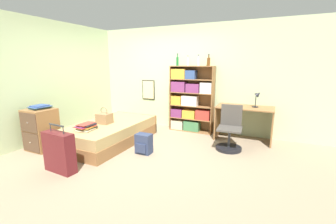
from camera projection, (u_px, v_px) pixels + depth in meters
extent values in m
plane|color=gray|center=(136.00, 147.00, 4.59)|extent=(14.00, 14.00, 0.00)
cube|color=beige|center=(172.00, 78.00, 5.87)|extent=(10.00, 0.06, 2.60)
cube|color=black|center=(148.00, 90.00, 6.19)|extent=(0.38, 0.02, 0.52)
cube|color=beige|center=(148.00, 90.00, 6.18)|extent=(0.34, 0.01, 0.48)
cube|color=beige|center=(60.00, 80.00, 5.17)|extent=(0.06, 10.00, 2.60)
cube|color=olive|center=(110.00, 137.00, 4.84)|extent=(1.16, 2.08, 0.23)
cube|color=tan|center=(110.00, 127.00, 4.80)|extent=(1.13, 2.05, 0.21)
cube|color=olive|center=(136.00, 122.00, 5.72)|extent=(1.16, 0.04, 0.44)
cube|color=#93704C|center=(104.00, 118.00, 4.71)|extent=(0.29, 0.24, 0.21)
torus|color=#93704C|center=(104.00, 111.00, 4.68)|extent=(0.17, 0.02, 0.17)
cube|color=silver|center=(86.00, 130.00, 4.25)|extent=(0.27, 0.33, 0.01)
cube|color=beige|center=(87.00, 129.00, 4.25)|extent=(0.32, 0.39, 0.02)
cube|color=#232328|center=(87.00, 128.00, 4.26)|extent=(0.25, 0.37, 0.01)
cube|color=#99894C|center=(86.00, 128.00, 4.23)|extent=(0.21, 0.30, 0.01)
cube|color=gold|center=(86.00, 127.00, 4.24)|extent=(0.31, 0.29, 0.02)
cube|color=#B2382D|center=(85.00, 126.00, 4.23)|extent=(0.32, 0.38, 0.01)
cube|color=#7A336B|center=(86.00, 126.00, 4.23)|extent=(0.24, 0.36, 0.02)
cube|color=#232328|center=(86.00, 124.00, 4.24)|extent=(0.28, 0.28, 0.02)
cube|color=#B2382D|center=(86.00, 124.00, 4.23)|extent=(0.23, 0.36, 0.01)
cube|color=#5B191E|center=(59.00, 152.00, 3.49)|extent=(0.56, 0.22, 0.64)
cylinder|color=#2D2D33|center=(50.00, 128.00, 3.48)|extent=(0.01, 0.01, 0.12)
cylinder|color=#2D2D33|center=(63.00, 130.00, 3.34)|extent=(0.01, 0.01, 0.12)
cube|color=#2D2D33|center=(56.00, 125.00, 3.40)|extent=(0.33, 0.04, 0.02)
cube|color=olive|center=(41.00, 129.00, 4.41)|extent=(0.51, 0.47, 0.81)
cube|color=#513828|center=(31.00, 142.00, 4.24)|extent=(0.47, 0.01, 0.36)
sphere|color=#B2A893|center=(30.00, 143.00, 4.23)|extent=(0.02, 0.02, 0.02)
cube|color=#513828|center=(28.00, 123.00, 4.16)|extent=(0.47, 0.01, 0.36)
sphere|color=#B2A893|center=(27.00, 123.00, 4.15)|extent=(0.02, 0.02, 0.02)
cube|color=#99894C|center=(39.00, 109.00, 4.36)|extent=(0.26, 0.31, 0.01)
cube|color=#334C84|center=(40.00, 108.00, 4.37)|extent=(0.22, 0.35, 0.01)
cube|color=#427A4C|center=(40.00, 107.00, 4.37)|extent=(0.26, 0.37, 0.02)
cube|color=#334C84|center=(40.00, 107.00, 4.34)|extent=(0.32, 0.38, 0.01)
cube|color=#334C84|center=(40.00, 106.00, 4.34)|extent=(0.25, 0.27, 0.02)
cube|color=olive|center=(172.00, 98.00, 5.76)|extent=(0.02, 0.29, 1.62)
cube|color=olive|center=(213.00, 101.00, 5.31)|extent=(0.02, 0.29, 1.62)
cube|color=olive|center=(193.00, 98.00, 5.66)|extent=(1.08, 0.01, 1.62)
cube|color=olive|center=(191.00, 130.00, 5.71)|extent=(1.04, 0.29, 0.02)
cube|color=olive|center=(191.00, 118.00, 5.64)|extent=(1.04, 0.29, 0.02)
cube|color=olive|center=(191.00, 106.00, 5.57)|extent=(1.04, 0.29, 0.02)
cube|color=olive|center=(192.00, 93.00, 5.50)|extent=(1.04, 0.29, 0.02)
cube|color=olive|center=(192.00, 79.00, 5.44)|extent=(1.04, 0.29, 0.02)
cube|color=olive|center=(192.00, 66.00, 5.37)|extent=(1.04, 0.29, 0.02)
cube|color=beige|center=(178.00, 124.00, 5.82)|extent=(0.31, 0.22, 0.22)
cube|color=#427A4C|center=(192.00, 126.00, 5.65)|extent=(0.39, 0.22, 0.24)
cube|color=#7A336B|center=(177.00, 113.00, 5.76)|extent=(0.28, 0.22, 0.20)
cube|color=gold|center=(189.00, 114.00, 5.62)|extent=(0.32, 0.22, 0.20)
cube|color=#B2382D|center=(203.00, 115.00, 5.47)|extent=(0.34, 0.22, 0.23)
cube|color=gold|center=(177.00, 100.00, 5.69)|extent=(0.26, 0.22, 0.22)
cube|color=silver|center=(190.00, 101.00, 5.55)|extent=(0.39, 0.22, 0.24)
cube|color=#7A336B|center=(179.00, 87.00, 5.60)|extent=(0.36, 0.22, 0.25)
cube|color=#7A336B|center=(193.00, 88.00, 5.45)|extent=(0.33, 0.22, 0.22)
cube|color=silver|center=(207.00, 88.00, 5.31)|extent=(0.28, 0.22, 0.25)
cube|color=gold|center=(179.00, 74.00, 5.53)|extent=(0.36, 0.22, 0.24)
cube|color=#334C84|center=(191.00, 75.00, 5.41)|extent=(0.24, 0.22, 0.21)
cylinder|color=#1E6B2D|center=(177.00, 61.00, 5.50)|extent=(0.06, 0.06, 0.21)
cylinder|color=#1E6B2D|center=(177.00, 56.00, 5.47)|extent=(0.02, 0.02, 0.07)
cylinder|color=#232328|center=(177.00, 54.00, 5.46)|extent=(0.03, 0.03, 0.02)
cylinder|color=#B7BCC1|center=(188.00, 62.00, 5.44)|extent=(0.06, 0.06, 0.17)
cylinder|color=#B7BCC1|center=(188.00, 58.00, 5.42)|extent=(0.02, 0.02, 0.05)
cylinder|color=#232328|center=(188.00, 56.00, 5.41)|extent=(0.03, 0.03, 0.02)
cylinder|color=#B7BCC1|center=(198.00, 62.00, 5.32)|extent=(0.07, 0.07, 0.18)
cylinder|color=#B7BCC1|center=(198.00, 57.00, 5.29)|extent=(0.03, 0.03, 0.06)
cylinder|color=#232328|center=(199.00, 55.00, 5.28)|extent=(0.03, 0.03, 0.02)
cylinder|color=brown|center=(209.00, 62.00, 5.21)|extent=(0.07, 0.07, 0.19)
cylinder|color=brown|center=(209.00, 56.00, 5.18)|extent=(0.03, 0.03, 0.06)
cylinder|color=#232328|center=(209.00, 55.00, 5.18)|extent=(0.03, 0.03, 0.02)
cube|color=olive|center=(245.00, 107.00, 4.86)|extent=(1.19, 0.63, 0.02)
cube|color=olive|center=(218.00, 121.00, 5.18)|extent=(0.03, 0.59, 0.73)
cube|color=olive|center=(272.00, 127.00, 4.70)|extent=(0.03, 0.59, 0.73)
cylinder|color=black|center=(255.00, 107.00, 4.82)|extent=(0.13, 0.13, 0.02)
cylinder|color=black|center=(256.00, 101.00, 4.79)|extent=(0.02, 0.02, 0.25)
cone|color=black|center=(258.00, 94.00, 4.74)|extent=(0.15, 0.11, 0.15)
cylinder|color=black|center=(228.00, 148.00, 4.44)|extent=(0.50, 0.50, 0.06)
cylinder|color=#333338|center=(229.00, 140.00, 4.40)|extent=(0.05, 0.05, 0.42)
cube|color=#47423D|center=(230.00, 129.00, 4.36)|extent=(0.49, 0.49, 0.03)
cube|color=#47423D|center=(231.00, 115.00, 4.50)|extent=(0.41, 0.07, 0.43)
cube|color=#2D3856|center=(144.00, 144.00, 4.24)|extent=(0.29, 0.20, 0.38)
cube|color=#2D3856|center=(141.00, 148.00, 4.15)|extent=(0.21, 0.03, 0.17)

